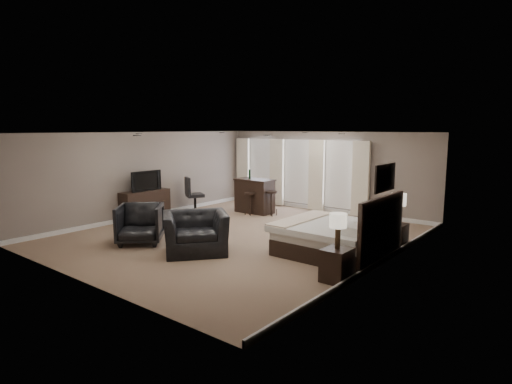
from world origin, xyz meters
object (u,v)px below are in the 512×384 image
Objects in this scene: tv at (145,188)px; armchair_near at (195,226)px; armchair_far at (140,222)px; bar_stool_right at (271,203)px; bar_counter at (255,196)px; lamp_near at (338,231)px; lamp_far at (398,209)px; bar_stool_left at (250,204)px; nightstand_near at (337,265)px; dresser at (145,205)px; nightstand_far at (397,235)px; desk_chair at (195,194)px; bed at (333,223)px.

armchair_near reaches higher than tv.
armchair_far reaches higher than bar_stool_right.
bar_stool_right is at bearing -3.95° from bar_counter.
lamp_near reaches higher than bar_counter.
lamp_far is 0.69× the size of tv.
bar_stool_left is at bearing 48.34° from armchair_far.
armchair_far is at bearing -172.36° from lamp_near.
nightstand_near is at bearing -35.23° from armchair_far.
bar_counter is (1.84, 2.90, 0.11)m from dresser.
desk_chair is at bearing -179.54° from nightstand_far.
dresser is at bearing 111.08° from desk_chair.
bar_counter is at bearing 168.38° from nightstand_far.
bar_counter reaches higher than bar_stool_left.
dresser reaches higher than bar_stool_left.
desk_chair is at bearing 82.77° from dresser.
armchair_near is (-2.40, -1.80, -0.09)m from bed.
dresser is (-6.03, -0.41, -0.25)m from bed.
nightstand_far is 6.02m from armchair_far.
lamp_near reaches higher than nightstand_near.
nightstand_near is 0.52× the size of desk_chair.
nightstand_far is 4.47m from bar_stool_right.
lamp_far is 7.18m from dresser.
bed is at bearing 121.54° from lamp_near.
lamp_near reaches higher than armchair_near.
bar_stool_left is 1.89m from desk_chair.
bar_stool_right is 2.56m from desk_chair.
bar_counter is (-5.08, 3.94, -0.36)m from lamp_near.
bed is 4.07× the size of nightstand_far.
bar_counter is (-1.79, 4.30, -0.05)m from armchair_near.
bed is 4.87m from bar_counter.
lamp_near is 4.92m from armchair_far.
nightstand_far is at bearing 0.00° from lamp_far.
lamp_far reaches higher than bar_counter.
lamp_near is (0.00, 0.00, 0.62)m from nightstand_near.
bed is 4.26m from bar_stool_right.
lamp_far is 0.92× the size of bar_stool_right.
bar_stool_right is (-1.08, 4.25, -0.21)m from armchair_near.
armchair_far is at bearing -172.36° from nightstand_near.
bar_counter is at bearing -117.48° from desk_chair.
armchair_near is (-3.29, -0.35, -0.32)m from lamp_near.
armchair_far is at bearing -88.80° from bar_stool_left.
lamp_far reaches higher than tv.
tv is 1.86m from desk_chair.
nightstand_near is 4.90m from armchair_far.
nightstand_near is 0.84× the size of lamp_far.
lamp_far reaches higher than nightstand_far.
bed is 5.97m from desk_chair.
desk_chair is (-5.80, 1.40, -0.11)m from bed.
lamp_near is 6.11m from bar_stool_left.
dresser is 1.20× the size of bar_counter.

